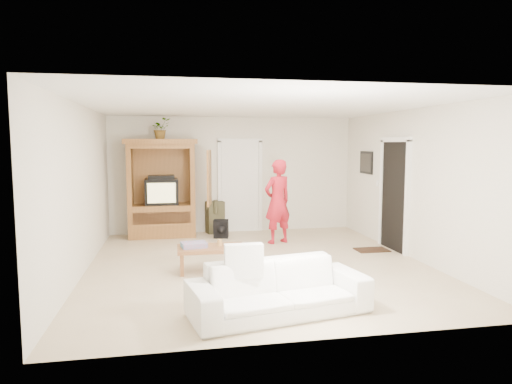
% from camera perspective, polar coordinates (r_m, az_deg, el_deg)
% --- Properties ---
extents(floor, '(6.00, 6.00, 0.00)m').
position_cam_1_polar(floor, '(7.68, 0.25, -9.04)').
color(floor, tan).
rests_on(floor, ground).
extents(ceiling, '(6.00, 6.00, 0.00)m').
position_cam_1_polar(ceiling, '(7.44, 0.26, 10.68)').
color(ceiling, white).
rests_on(ceiling, floor).
extents(wall_back, '(5.50, 0.00, 5.50)m').
position_cam_1_polar(wall_back, '(10.40, -2.85, 2.17)').
color(wall_back, silver).
rests_on(wall_back, floor).
extents(wall_front, '(5.50, 0.00, 5.50)m').
position_cam_1_polar(wall_front, '(4.56, 7.36, -2.80)').
color(wall_front, silver).
rests_on(wall_front, floor).
extents(wall_left, '(0.00, 6.00, 6.00)m').
position_cam_1_polar(wall_left, '(7.44, -21.03, 0.26)').
color(wall_left, silver).
rests_on(wall_left, floor).
extents(wall_right, '(0.00, 6.00, 6.00)m').
position_cam_1_polar(wall_right, '(8.41, 19.00, 0.95)').
color(wall_right, silver).
rests_on(wall_right, floor).
extents(armoire, '(1.82, 1.14, 2.10)m').
position_cam_1_polar(armoire, '(10.00, -11.55, -0.34)').
color(armoire, brown).
rests_on(armoire, floor).
extents(door_back, '(0.85, 0.05, 2.04)m').
position_cam_1_polar(door_back, '(10.41, -2.00, 0.64)').
color(door_back, white).
rests_on(door_back, floor).
extents(doorway_right, '(0.05, 0.90, 2.04)m').
position_cam_1_polar(doorway_right, '(8.94, 16.91, -0.50)').
color(doorway_right, black).
rests_on(doorway_right, floor).
extents(framed_picture, '(0.03, 0.60, 0.48)m').
position_cam_1_polar(framed_picture, '(10.07, 13.63, 3.60)').
color(framed_picture, black).
rests_on(framed_picture, wall_right).
extents(doormat, '(0.60, 0.40, 0.02)m').
position_cam_1_polar(doormat, '(8.93, 14.27, -7.02)').
color(doormat, '#382316').
rests_on(doormat, floor).
extents(plant, '(0.52, 0.51, 0.44)m').
position_cam_1_polar(plant, '(9.92, -11.87, 7.76)').
color(plant, '#4C7238').
rests_on(plant, armoire).
extents(man, '(0.73, 0.62, 1.69)m').
position_cam_1_polar(man, '(9.17, 2.71, -1.19)').
color(man, red).
rests_on(man, floor).
extents(sofa, '(2.21, 1.20, 0.61)m').
position_cam_1_polar(sofa, '(5.47, 2.88, -11.97)').
color(sofa, white).
rests_on(sofa, floor).
extents(coffee_table, '(1.06, 0.58, 0.39)m').
position_cam_1_polar(coffee_table, '(7.25, -5.63, -7.20)').
color(coffee_table, brown).
rests_on(coffee_table, floor).
extents(towel, '(0.42, 0.34, 0.08)m').
position_cam_1_polar(towel, '(7.21, -7.77, -6.56)').
color(towel, '#C34162').
rests_on(towel, coffee_table).
extents(candle, '(0.08, 0.08, 0.10)m').
position_cam_1_polar(candle, '(7.29, -4.55, -6.31)').
color(candle, tan).
rests_on(candle, coffee_table).
extents(backpack_black, '(0.34, 0.24, 0.38)m').
position_cam_1_polar(backpack_black, '(9.75, -4.40, -4.67)').
color(backpack_black, black).
rests_on(backpack_black, floor).
extents(backpack_olive, '(0.43, 0.36, 0.71)m').
position_cam_1_polar(backpack_olive, '(10.31, -5.14, -3.15)').
color(backpack_olive, '#47442B').
rests_on(backpack_olive, floor).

